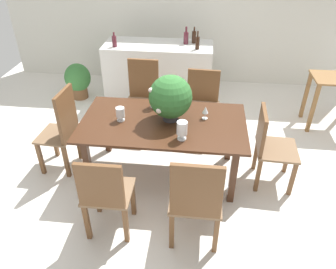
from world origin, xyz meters
TOP-DOWN VIEW (x-y plane):
  - ground_plane at (0.00, 0.00)m, footprint 7.04×7.04m
  - back_wall at (0.00, 2.60)m, footprint 6.40×0.10m
  - dining_table at (0.00, -0.25)m, footprint 1.84×1.03m
  - chair_far_right at (0.42, 0.72)m, footprint 0.50×0.43m
  - chair_far_left at (-0.41, 0.73)m, footprint 0.47×0.43m
  - chair_foot_end at (1.19, -0.24)m, footprint 0.47×0.50m
  - chair_near_left at (-0.41, -1.22)m, footprint 0.45×0.43m
  - chair_head_end at (-1.18, -0.25)m, footprint 0.43×0.47m
  - chair_near_right at (0.41, -1.23)m, footprint 0.48×0.47m
  - flower_centerpiece at (0.07, -0.19)m, footprint 0.47×0.47m
  - crystal_vase_left at (0.23, -0.56)m, footprint 0.11×0.11m
  - crystal_vase_center_near at (-0.47, -0.27)m, footprint 0.10×0.10m
  - crystal_vase_right at (-0.15, 0.08)m, footprint 0.11×0.11m
  - wine_glass at (0.46, -0.12)m, footprint 0.07×0.07m
  - kitchen_counter at (-0.32, 1.66)m, footprint 1.70×0.68m
  - wine_bottle_clear at (0.23, 1.78)m, footprint 0.06×0.06m
  - wine_bottle_dark at (0.30, 1.51)m, footprint 0.06×0.06m
  - wine_bottle_green at (0.11, 1.73)m, footprint 0.07×0.07m
  - wine_bottle_amber at (-0.96, 1.48)m, footprint 0.07×0.07m
  - side_table at (2.26, 1.13)m, footprint 0.66×0.50m
  - potted_plant_floor at (-1.69, 1.60)m, footprint 0.43×0.43m

SIDE VIEW (x-z plane):
  - ground_plane at x=0.00m, z-range 0.00..0.00m
  - potted_plant_floor at x=-1.69m, z-range 0.03..0.63m
  - kitchen_counter at x=-0.32m, z-range 0.00..0.97m
  - chair_foot_end at x=1.19m, z-range 0.06..0.99m
  - chair_far_right at x=0.42m, z-range 0.06..1.00m
  - chair_near_left at x=-0.41m, z-range 0.06..1.00m
  - chair_near_right at x=0.41m, z-range 0.05..1.08m
  - chair_far_left at x=-0.41m, z-range 0.05..1.09m
  - side_table at x=2.26m, z-range 0.19..0.97m
  - chair_head_end at x=-1.18m, z-range 0.05..1.11m
  - dining_table at x=0.00m, z-range 0.27..1.01m
  - crystal_vase_center_near at x=-0.47m, z-range 0.75..0.91m
  - wine_glass at x=0.46m, z-range 0.76..0.91m
  - crystal_vase_right at x=-0.15m, z-range 0.76..0.95m
  - crystal_vase_left at x=0.23m, z-range 0.76..0.96m
  - flower_centerpiece at x=0.07m, z-range 0.75..1.27m
  - wine_bottle_amber at x=-0.96m, z-range 0.95..1.16m
  - wine_bottle_clear at x=0.23m, z-range 0.94..1.19m
  - wine_bottle_green at x=0.11m, z-range 0.94..1.20m
  - wine_bottle_dark at x=0.30m, z-range 0.93..1.20m
  - back_wall at x=0.00m, z-range 0.00..2.60m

